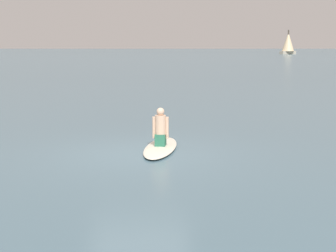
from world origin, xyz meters
TOP-DOWN VIEW (x-y plane):
  - ground_plane at (0.00, 0.00)m, footprint 400.00×400.00m
  - surfboard at (-0.52, -0.61)m, footprint 1.10×2.92m
  - person_paddler at (-0.52, -0.61)m, footprint 0.43×0.35m
  - sailboat_far_left at (-26.88, -104.60)m, footprint 3.95×3.72m

SIDE VIEW (x-z plane):
  - ground_plane at x=0.00m, z-range 0.00..0.00m
  - surfboard at x=-0.52m, z-range 0.00..0.11m
  - person_paddler at x=-0.52m, z-range 0.06..1.04m
  - sailboat_far_left at x=-26.88m, z-range -0.15..5.23m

